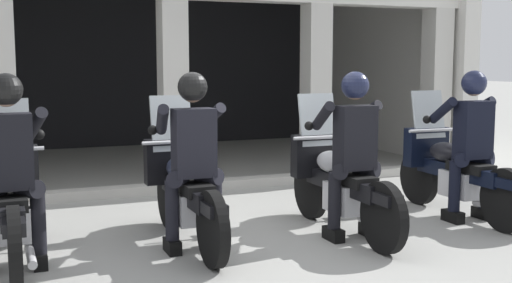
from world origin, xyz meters
name	(u,v)px	position (x,y,z in m)	size (l,w,h in m)	color
ground_plane	(180,183)	(0.00, 3.00, 0.00)	(80.00, 80.00, 0.00)	#999993
station_building	(133,43)	(-0.10, 5.49, 1.99)	(9.73, 5.14, 3.11)	black
kerb_strip	(185,187)	(-0.10, 2.43, 0.06)	(9.23, 0.24, 0.12)	#B7B5AD
motorcycle_far_left	(11,202)	(-2.26, 0.12, 0.50)	(0.62, 2.04, 1.35)	black
police_officer_far_left	(9,155)	(-2.26, -0.16, 0.94)	(0.63, 0.61, 1.58)	black
motorcycle_center_left	(185,189)	(-0.75, 0.11, 0.50)	(0.62, 2.04, 1.35)	black
police_officer_center_left	(193,146)	(-0.75, -0.17, 0.94)	(0.63, 0.61, 1.58)	black
motorcycle_center_right	(338,181)	(0.76, -0.07, 0.50)	(0.62, 2.04, 1.35)	black
police_officer_center_right	(353,141)	(0.75, -0.35, 0.94)	(0.63, 0.61, 1.58)	black
motorcycle_far_right	(452,170)	(2.26, 0.08, 0.50)	(0.62, 2.04, 1.35)	black
police_officer_far_right	(471,132)	(2.26, -0.20, 0.94)	(0.63, 0.61, 1.58)	black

